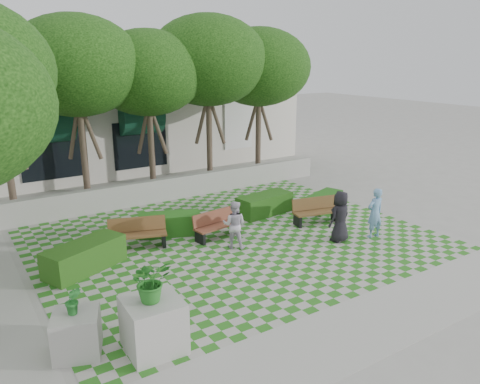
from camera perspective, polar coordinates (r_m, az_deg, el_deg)
ground at (r=14.23m, az=1.61°, el=-7.16°), size 90.00×90.00×0.00m
lawn at (r=15.00m, az=-0.57°, el=-5.87°), size 12.00×12.00×0.00m
sidewalk_south at (r=11.12m, az=15.95°, el=-15.01°), size 16.00×2.00×0.01m
retaining_wall at (r=19.21m, az=-8.91°, el=0.36°), size 15.00×0.36×0.90m
bench_east at (r=16.56m, az=9.26°, el=-2.33°), size 1.78×0.91×0.89m
bench_mid at (r=15.10m, az=-2.83°, el=-4.06°), size 1.70×0.78×0.86m
bench_west at (r=14.64m, az=-12.38°, el=-5.01°), size 1.83×1.10×0.91m
hedge_east at (r=18.10m, az=10.18°, el=-1.15°), size 1.92×1.27×0.63m
hedge_midright at (r=17.31m, az=3.01°, el=-1.51°), size 2.22×1.11×0.75m
hedge_midleft at (r=15.54m, az=-8.57°, el=-3.89°), size 2.14×1.46×0.70m
hedge_west at (r=13.55m, az=-18.40°, el=-7.50°), size 2.40×1.71×0.78m
planter_front at (r=9.64m, az=-10.58°, el=-14.43°), size 1.13×1.13×1.94m
planter_back at (r=10.05m, az=-19.29°, el=-15.75°), size 1.13×1.13×1.45m
person_blue at (r=15.58m, az=16.12°, el=-2.47°), size 0.62×0.43×1.64m
person_dark at (r=14.98m, az=12.10°, el=-2.94°), size 0.86×0.62×1.64m
person_white at (r=14.20m, az=-0.71°, el=-3.98°), size 0.91×0.90×1.48m
tree_row at (r=17.59m, az=-14.96°, el=14.20°), size 17.70×13.40×7.41m
building at (r=26.37m, az=-14.40°, el=8.97°), size 18.00×8.92×5.15m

